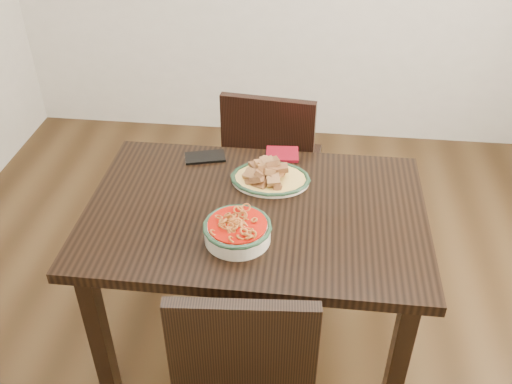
# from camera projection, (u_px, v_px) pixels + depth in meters

# --- Properties ---
(floor) EXTENTS (3.50, 3.50, 0.00)m
(floor) POSITION_uv_depth(u_px,v_px,m) (260.00, 324.00, 2.57)
(floor) COLOR #332110
(floor) RESTS_ON ground
(dining_table) EXTENTS (1.22, 0.81, 0.75)m
(dining_table) POSITION_uv_depth(u_px,v_px,m) (255.00, 230.00, 2.09)
(dining_table) COLOR black
(dining_table) RESTS_ON ground
(chair_far) EXTENTS (0.46, 0.46, 0.89)m
(chair_far) POSITION_uv_depth(u_px,v_px,m) (271.00, 162.00, 2.74)
(chair_far) COLOR black
(chair_far) RESTS_ON ground
(fish_plate) EXTENTS (0.29, 0.23, 0.11)m
(fish_plate) POSITION_uv_depth(u_px,v_px,m) (270.00, 172.00, 2.15)
(fish_plate) COLOR #F1E6CC
(fish_plate) RESTS_ON dining_table
(noodle_bowl) EXTENTS (0.23, 0.23, 0.08)m
(noodle_bowl) POSITION_uv_depth(u_px,v_px,m) (237.00, 229.00, 1.88)
(noodle_bowl) COLOR beige
(noodle_bowl) RESTS_ON dining_table
(smartphone) EXTENTS (0.18, 0.13, 0.01)m
(smartphone) POSITION_uv_depth(u_px,v_px,m) (205.00, 157.00, 2.30)
(smartphone) COLOR black
(smartphone) RESTS_ON dining_table
(napkin) EXTENTS (0.14, 0.12, 0.01)m
(napkin) POSITION_uv_depth(u_px,v_px,m) (282.00, 154.00, 2.32)
(napkin) COLOR maroon
(napkin) RESTS_ON dining_table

